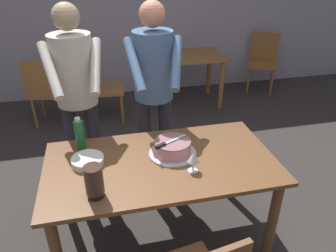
# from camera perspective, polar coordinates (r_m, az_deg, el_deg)

# --- Properties ---
(ground_plane) EXTENTS (14.00, 14.00, 0.00)m
(ground_plane) POSITION_cam_1_polar(r_m,az_deg,el_deg) (2.71, -1.06, -19.45)
(ground_plane) COLOR #383330
(back_wall) EXTENTS (10.00, 0.12, 2.70)m
(back_wall) POSITION_cam_1_polar(r_m,az_deg,el_deg) (5.02, -9.23, 20.69)
(back_wall) COLOR #ADA8B2
(back_wall) RESTS_ON ground_plane
(main_dining_table) EXTENTS (1.59, 0.85, 0.75)m
(main_dining_table) POSITION_cam_1_polar(r_m,az_deg,el_deg) (2.28, -1.20, -8.66)
(main_dining_table) COLOR brown
(main_dining_table) RESTS_ON ground_plane
(cake_on_platter) EXTENTS (0.34, 0.34, 0.11)m
(cake_on_platter) POSITION_cam_1_polar(r_m,az_deg,el_deg) (2.25, 0.85, -3.99)
(cake_on_platter) COLOR silver
(cake_on_platter) RESTS_ON main_dining_table
(cake_knife) EXTENTS (0.25, 0.14, 0.02)m
(cake_knife) POSITION_cam_1_polar(r_m,az_deg,el_deg) (2.18, -0.58, -3.20)
(cake_knife) COLOR silver
(cake_knife) RESTS_ON cake_on_platter
(plate_stack) EXTENTS (0.22, 0.22, 0.05)m
(plate_stack) POSITION_cam_1_polar(r_m,az_deg,el_deg) (2.24, -14.22, -6.08)
(plate_stack) COLOR white
(plate_stack) RESTS_ON main_dining_table
(wine_glass_near) EXTENTS (0.08, 0.08, 0.14)m
(wine_glass_near) POSITION_cam_1_polar(r_m,az_deg,el_deg) (2.07, 4.59, -5.74)
(wine_glass_near) COLOR silver
(wine_glass_near) RESTS_ON main_dining_table
(water_bottle) EXTENTS (0.07, 0.07, 0.25)m
(water_bottle) POSITION_cam_1_polar(r_m,az_deg,el_deg) (2.38, -15.59, -1.45)
(water_bottle) COLOR #1E6B38
(water_bottle) RESTS_ON main_dining_table
(hurricane_lamp) EXTENTS (0.11, 0.11, 0.21)m
(hurricane_lamp) POSITION_cam_1_polar(r_m,az_deg,el_deg) (1.91, -13.11, -9.68)
(hurricane_lamp) COLOR black
(hurricane_lamp) RESTS_ON main_dining_table
(person_cutting_cake) EXTENTS (0.47, 0.56, 1.72)m
(person_cutting_cake) POSITION_cam_1_polar(r_m,az_deg,el_deg) (2.62, -2.57, 7.59)
(person_cutting_cake) COLOR #2D2D38
(person_cutting_cake) RESTS_ON ground_plane
(person_standing_beside) EXTENTS (0.47, 0.56, 1.72)m
(person_standing_beside) POSITION_cam_1_polar(r_m,az_deg,el_deg) (2.62, -16.14, 6.45)
(person_standing_beside) COLOR #2D2D38
(person_standing_beside) RESTS_ON ground_plane
(background_table) EXTENTS (1.00, 0.70, 0.74)m
(background_table) POSITION_cam_1_polar(r_m,az_deg,el_deg) (4.68, 3.61, 10.68)
(background_table) COLOR #9E6633
(background_table) RESTS_ON ground_plane
(background_chair_0) EXTENTS (0.51, 0.51, 0.90)m
(background_chair_0) POSITION_cam_1_polar(r_m,az_deg,el_deg) (4.33, -20.86, 6.12)
(background_chair_0) COLOR #9E6633
(background_chair_0) RESTS_ON ground_plane
(background_chair_1) EXTENTS (0.60, 0.60, 0.90)m
(background_chair_1) POSITION_cam_1_polar(r_m,az_deg,el_deg) (5.49, 16.64, 11.35)
(background_chair_1) COLOR #9E6633
(background_chair_1) RESTS_ON ground_plane
(background_chair_2) EXTENTS (0.46, 0.46, 0.90)m
(background_chair_2) POSITION_cam_1_polar(r_m,az_deg,el_deg) (4.29, -12.06, 7.20)
(background_chair_2) COLOR #9E6633
(background_chair_2) RESTS_ON ground_plane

